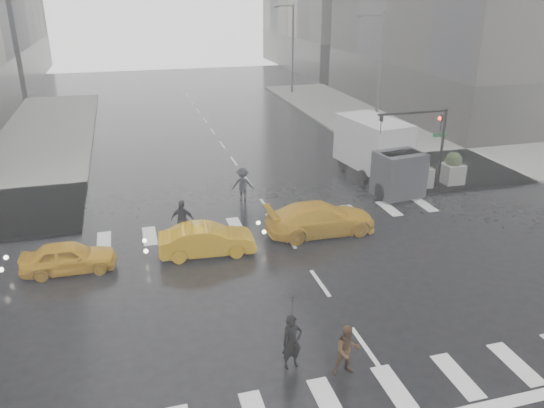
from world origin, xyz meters
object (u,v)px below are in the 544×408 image
object	(u,v)px
traffic_signal_pole	(427,133)
taxi_mid	(207,240)
box_truck	(379,151)
taxi_front	(69,257)
pedestrian_brown	(348,350)

from	to	relation	value
traffic_signal_pole	taxi_mid	world-z (taller)	traffic_signal_pole
taxi_mid	box_truck	xyz separation A→B (m)	(10.93, 6.27, 1.21)
taxi_front	traffic_signal_pole	bearing A→B (deg)	-74.85
taxi_front	box_truck	world-z (taller)	box_truck
pedestrian_brown	taxi_front	bearing A→B (deg)	137.11
taxi_mid	box_truck	size ratio (longest dim) A/B	0.61
traffic_signal_pole	taxi_front	size ratio (longest dim) A/B	1.25
pedestrian_brown	taxi_front	world-z (taller)	pedestrian_brown
traffic_signal_pole	taxi_front	distance (m)	18.96
traffic_signal_pole	taxi_mid	size ratio (longest dim) A/B	1.12
taxi_front	taxi_mid	world-z (taller)	taxi_mid
pedestrian_brown	taxi_mid	size ratio (longest dim) A/B	0.40
traffic_signal_pole	box_truck	bearing A→B (deg)	135.54
pedestrian_brown	taxi_front	xyz separation A→B (m)	(-8.19, 8.56, -0.18)
traffic_signal_pole	pedestrian_brown	distance (m)	16.61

